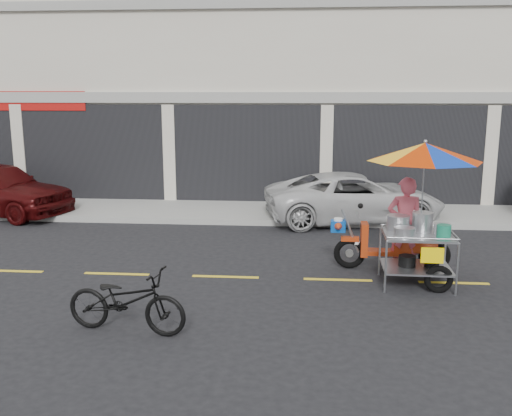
{
  "coord_description": "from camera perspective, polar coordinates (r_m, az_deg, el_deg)",
  "views": [
    {
      "loc": [
        -0.64,
        -9.69,
        3.26
      ],
      "look_at": [
        -1.5,
        0.6,
        1.15
      ],
      "focal_mm": 40.0,
      "sensor_mm": 36.0,
      "label": 1
    }
  ],
  "objects": [
    {
      "name": "ground",
      "position": [
        10.24,
        8.17,
        -7.13
      ],
      "size": [
        90.0,
        90.0,
        0.0
      ],
      "primitive_type": "plane",
      "color": "black"
    },
    {
      "name": "centerline",
      "position": [
        10.24,
        8.18,
        -7.11
      ],
      "size": [
        42.0,
        0.1,
        0.01
      ],
      "primitive_type": "cube",
      "color": "gold",
      "rests_on": "ground"
    },
    {
      "name": "white_pickup",
      "position": [
        14.68,
        9.79,
        1.05
      ],
      "size": [
        4.84,
        2.98,
        1.25
      ],
      "primitive_type": "imported",
      "rotation": [
        0.0,
        0.0,
        1.78
      ],
      "color": "beige",
      "rests_on": "ground"
    },
    {
      "name": "shophouse_block",
      "position": [
        20.59,
        14.88,
        13.91
      ],
      "size": [
        36.0,
        8.11,
        10.4
      ],
      "color": "beige",
      "rests_on": "ground"
    },
    {
      "name": "near_bicycle",
      "position": [
        8.1,
        -12.83,
        -9.02
      ],
      "size": [
        1.8,
        0.87,
        0.91
      ],
      "primitive_type": "imported",
      "rotation": [
        0.0,
        0.0,
        1.41
      ],
      "color": "black",
      "rests_on": "ground"
    },
    {
      "name": "sidewalk",
      "position": [
        15.53,
        7.04,
        -0.36
      ],
      "size": [
        45.0,
        3.0,
        0.15
      ],
      "primitive_type": "cube",
      "color": "gray",
      "rests_on": "ground"
    },
    {
      "name": "food_vendor_rig",
      "position": [
        10.22,
        15.61,
        1.56
      ],
      "size": [
        2.46,
        2.01,
        2.49
      ],
      "rotation": [
        0.0,
        0.0,
        -0.03
      ],
      "color": "black",
      "rests_on": "ground"
    }
  ]
}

